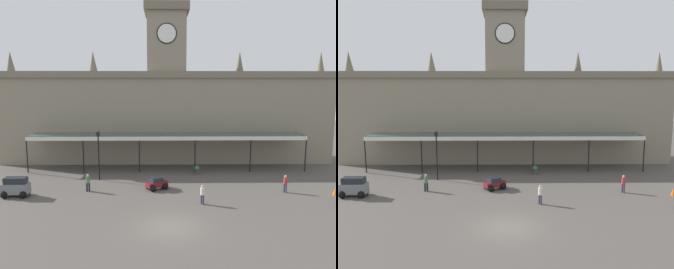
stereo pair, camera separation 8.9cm
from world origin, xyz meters
TOP-DOWN VIEW (x-y plane):
  - ground_plane at (0.00, 0.00)m, footprint 140.00×140.00m
  - station_building at (0.00, 21.07)m, footprint 42.12×5.84m
  - entrance_canopy at (0.00, 15.92)m, footprint 32.08×3.26m
  - car_maroon_sedan at (-1.10, 8.44)m, footprint 2.25×2.08m
  - car_grey_van at (-13.72, 6.60)m, footprint 2.40×1.60m
  - pedestrian_beside_cars at (-7.56, 7.95)m, footprint 0.36×0.34m
  - pedestrian_near_entrance at (10.89, 7.31)m, footprint 0.34×0.36m
  - pedestrian_crossing_forecourt at (2.81, 4.41)m, footprint 0.34×0.34m
  - victorian_lamppost at (-7.22, 11.66)m, footprint 0.30×0.30m
  - traffic_cone at (15.17, 6.47)m, footprint 0.40×0.40m
  - planter_near_kerb at (3.34, 13.83)m, footprint 0.60×0.60m

SIDE VIEW (x-z plane):
  - ground_plane at x=0.00m, z-range 0.00..0.00m
  - traffic_cone at x=15.17m, z-range 0.00..0.69m
  - planter_near_kerb at x=3.34m, z-range 0.01..0.97m
  - car_maroon_sedan at x=-1.10m, z-range -0.09..1.10m
  - car_grey_van at x=-13.72m, z-range -0.08..1.69m
  - pedestrian_beside_cars at x=-7.56m, z-range 0.07..1.74m
  - pedestrian_near_entrance at x=10.89m, z-range 0.07..1.74m
  - pedestrian_crossing_forecourt at x=2.81m, z-range 0.07..1.74m
  - victorian_lamppost at x=-7.22m, z-range 0.61..5.85m
  - entrance_canopy at x=0.00m, z-range 1.97..6.21m
  - station_building at x=0.00m, z-range -3.39..16.48m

